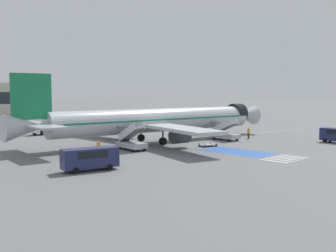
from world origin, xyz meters
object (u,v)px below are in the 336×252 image
(boarding_stairs_forward, at_px, (225,134))
(boarding_stairs_aft, at_px, (131,143))
(fuel_tanker, at_px, (55,125))
(service_van_1, at_px, (90,157))
(ground_crew_1, at_px, (98,146))
(ground_crew_0, at_px, (249,133))
(baggage_cart, at_px, (208,145))
(airliner, at_px, (157,120))

(boarding_stairs_forward, bearing_deg, boarding_stairs_aft, -180.00)
(boarding_stairs_forward, relative_size, fuel_tanker, 0.51)
(fuel_tanker, height_order, service_van_1, fuel_tanker)
(boarding_stairs_forward, relative_size, ground_crew_1, 3.36)
(boarding_stairs_forward, xyz_separation_m, ground_crew_0, (4.06, -1.86, 0.11))
(boarding_stairs_aft, height_order, baggage_cart, boarding_stairs_aft)
(baggage_cart, bearing_deg, fuel_tanker, 21.80)
(baggage_cart, xyz_separation_m, ground_crew_1, (-14.99, 5.85, 0.67))
(fuel_tanker, distance_m, service_van_1, 38.96)
(boarding_stairs_forward, bearing_deg, fuel_tanker, 122.95)
(airliner, height_order, boarding_stairs_aft, airliner)
(baggage_cart, bearing_deg, service_van_1, 108.56)
(ground_crew_1, bearing_deg, ground_crew_0, -111.04)
(airliner, bearing_deg, boarding_stairs_aft, -59.94)
(fuel_tanker, xyz_separation_m, service_van_1, (-16.10, -35.48, -0.26))
(airliner, height_order, service_van_1, airliner)
(boarding_stairs_forward, xyz_separation_m, service_van_1, (-30.18, -5.71, 0.41))
(boarding_stairs_aft, distance_m, ground_crew_1, 5.03)
(baggage_cart, distance_m, ground_crew_0, 12.16)
(boarding_stairs_forward, distance_m, ground_crew_1, 23.21)
(service_van_1, relative_size, ground_crew_0, 3.20)
(service_van_1, bearing_deg, ground_crew_0, -69.21)
(airliner, height_order, baggage_cart, airliner)
(fuel_tanker, bearing_deg, baggage_cart, -179.02)
(baggage_cart, bearing_deg, airliner, 23.98)
(boarding_stairs_aft, relative_size, baggage_cart, 1.91)
(service_van_1, height_order, ground_crew_0, service_van_1)
(boarding_stairs_forward, height_order, boarding_stairs_aft, boarding_stairs_aft)
(airliner, relative_size, boarding_stairs_aft, 8.43)
(airliner, relative_size, service_van_1, 7.83)
(service_van_1, height_order, baggage_cart, service_van_1)
(boarding_stairs_aft, bearing_deg, service_van_1, -138.66)
(boarding_stairs_aft, xyz_separation_m, fuel_tanker, (3.93, 27.36, 0.63))
(boarding_stairs_forward, xyz_separation_m, boarding_stairs_aft, (-18.02, 2.41, 0.03))
(boarding_stairs_forward, relative_size, baggage_cart, 1.91)
(fuel_tanker, height_order, baggage_cart, fuel_tanker)
(service_van_1, bearing_deg, boarding_stairs_forward, -64.91)
(boarding_stairs_aft, xyz_separation_m, ground_crew_1, (-5.00, 0.56, -0.05))
(boarding_stairs_aft, height_order, fuel_tanker, boarding_stairs_aft)
(ground_crew_1, bearing_deg, airliner, -88.98)
(fuel_tanker, bearing_deg, boarding_stairs_forward, -164.21)
(airliner, height_order, ground_crew_0, airliner)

